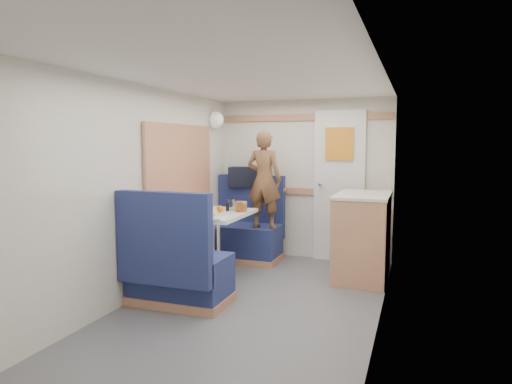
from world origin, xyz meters
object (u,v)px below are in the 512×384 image
at_px(tumbler_left, 182,211).
at_px(person, 264,180).
at_px(cheese_block, 212,215).
at_px(salt_grinder, 210,210).
at_px(wine_glass, 204,202).
at_px(bread_loaf, 241,206).
at_px(bench_far, 245,236).
at_px(pepper_grinder, 228,207).
at_px(dinette_table, 217,227).
at_px(dome_light, 216,120).
at_px(beer_glass, 240,207).
at_px(tray, 210,216).
at_px(galley_counter, 362,236).
at_px(orange_fruit, 220,209).
at_px(tumbler_right, 232,204).
at_px(duffel_bag, 250,177).
at_px(bench_near, 177,272).

bearing_deg(tumbler_left, person, 63.51).
bearing_deg(cheese_block, salt_grinder, 121.00).
relative_size(wine_glass, bread_loaf, 0.75).
relative_size(bench_far, pepper_grinder, 11.16).
bearing_deg(salt_grinder, dinette_table, 86.07).
xyz_separation_m(dome_light, wine_glass, (0.31, -0.98, -0.91)).
distance_m(tumbler_left, beer_glass, 0.64).
height_order(tray, tumbler_left, tumbler_left).
distance_m(galley_counter, bread_loaf, 1.35).
relative_size(person, tumbler_left, 10.20).
distance_m(pepper_grinder, salt_grinder, 0.30).
bearing_deg(dome_light, bench_far, 2.12).
bearing_deg(pepper_grinder, galley_counter, 16.01).
bearing_deg(orange_fruit, wine_glass, -165.58).
relative_size(tumbler_right, beer_glass, 1.17).
height_order(orange_fruit, pepper_grinder, pepper_grinder).
distance_m(dinette_table, beer_glass, 0.33).
bearing_deg(galley_counter, bread_loaf, -165.34).
bearing_deg(dinette_table, tray, -76.83).
distance_m(duffel_bag, wine_glass, 1.26).
bearing_deg(galley_counter, orange_fruit, -155.38).
relative_size(tray, cheese_block, 3.30).
bearing_deg(bread_loaf, dinette_table, -132.24).
bearing_deg(beer_glass, galley_counter, 19.26).
xyz_separation_m(galley_counter, beer_glass, (-1.24, -0.43, 0.30)).
bearing_deg(galley_counter, tray, -148.34).
relative_size(duffel_bag, wine_glass, 3.14).
bearing_deg(bread_loaf, beer_glass, -75.02).
relative_size(duffel_bag, bread_loaf, 2.34).
relative_size(orange_fruit, salt_grinder, 0.85).
distance_m(bench_far, tumbler_left, 1.31).
bearing_deg(bench_near, galley_counter, 43.94).
relative_size(orange_fruit, wine_glass, 0.43).
relative_size(galley_counter, wine_glass, 5.48).
distance_m(dinette_table, dome_light, 1.51).
xyz_separation_m(bench_far, person, (0.30, -0.16, 0.73)).
relative_size(dinette_table, bench_far, 0.88).
height_order(bench_near, person, person).
bearing_deg(cheese_block, wine_glass, 129.66).
height_order(bench_near, orange_fruit, bench_near).
relative_size(person, bread_loaf, 5.13).
xyz_separation_m(person, salt_grinder, (-0.31, -0.85, -0.27)).
bearing_deg(person, bread_loaf, 80.78).
relative_size(tray, pepper_grinder, 3.90).
bearing_deg(beer_glass, wine_glass, -141.40).
bearing_deg(dome_light, bench_near, -77.18).
height_order(tumbler_left, salt_grinder, tumbler_left).
height_order(orange_fruit, wine_glass, wine_glass).
bearing_deg(duffel_bag, cheese_block, -97.10).
distance_m(galley_counter, wine_glass, 1.73).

